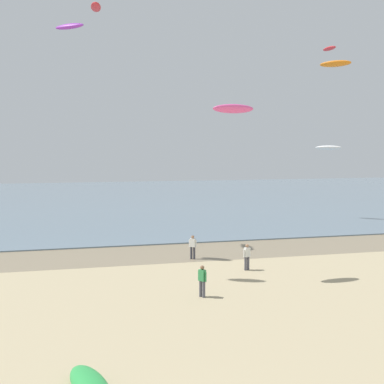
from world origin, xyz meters
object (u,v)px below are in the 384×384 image
person_by_waterline (247,256)px  kite_aloft_7 (335,64)px  kite_aloft_1 (329,49)px  kite_aloft_8 (96,7)px  kite_aloft_2 (328,148)px  person_nearest_camera (202,280)px  kite_aloft_6 (69,26)px  kite_aloft_9 (233,109)px  person_mid_beach (193,246)px

person_by_waterline → kite_aloft_7: (13.32, 13.03, 14.90)m
kite_aloft_1 → kite_aloft_8: size_ratio=0.97×
kite_aloft_1 → kite_aloft_2: size_ratio=0.82×
person_nearest_camera → kite_aloft_7: 29.00m
kite_aloft_6 → kite_aloft_9: (9.43, -7.93, -6.12)m
person_mid_beach → kite_aloft_1: size_ratio=0.74×
person_nearest_camera → kite_aloft_6: bearing=121.3°
person_nearest_camera → kite_aloft_9: kite_aloft_9 is taller
person_mid_beach → kite_aloft_7: kite_aloft_7 is taller
kite_aloft_2 → kite_aloft_8: kite_aloft_8 is taller
person_by_waterline → kite_aloft_2: kite_aloft_2 is taller
kite_aloft_7 → person_mid_beach: bearing=72.0°
person_nearest_camera → kite_aloft_1: kite_aloft_1 is taller
kite_aloft_1 → kite_aloft_9: 31.50m
person_mid_beach → kite_aloft_1: 32.84m
kite_aloft_2 → kite_aloft_9: bearing=86.6°
kite_aloft_8 → kite_aloft_6: bearing=155.9°
person_by_waterline → person_nearest_camera: bearing=-131.7°
kite_aloft_7 → kite_aloft_9: (-14.81, -14.53, -5.64)m
person_by_waterline → kite_aloft_9: bearing=-134.9°
kite_aloft_9 → kite_aloft_7: bearing=-140.6°
kite_aloft_7 → kite_aloft_9: 21.50m
person_by_waterline → kite_aloft_2: size_ratio=0.61×
kite_aloft_2 → person_mid_beach: bearing=76.1°
person_by_waterline → kite_aloft_7: 23.86m
kite_aloft_6 → kite_aloft_8: kite_aloft_8 is taller
kite_aloft_6 → kite_aloft_7: 25.13m
person_mid_beach → kite_aloft_2: kite_aloft_2 is taller
person_by_waterline → kite_aloft_6: (-10.92, 6.43, 15.38)m
person_nearest_camera → kite_aloft_8: 23.77m
person_by_waterline → kite_aloft_1: (17.55, 21.92, 18.28)m
kite_aloft_1 → kite_aloft_7: (-4.23, -8.89, -3.38)m
person_by_waterline → person_mid_beach: bearing=126.6°
person_mid_beach → kite_aloft_8: bearing=133.6°
kite_aloft_6 → kite_aloft_9: kite_aloft_6 is taller
person_mid_beach → kite_aloft_7: 23.82m
kite_aloft_6 → kite_aloft_2: bearing=-121.0°
person_mid_beach → kite_aloft_9: kite_aloft_9 is taller
person_nearest_camera → person_by_waterline: 6.25m
kite_aloft_2 → person_nearest_camera: bearing=86.7°
person_nearest_camera → kite_aloft_1: (21.71, 26.60, 18.28)m
kite_aloft_8 → person_mid_beach: bearing=-133.5°
person_nearest_camera → kite_aloft_9: size_ratio=0.67×
person_by_waterline → kite_aloft_1: kite_aloft_1 is taller
kite_aloft_1 → kite_aloft_7: kite_aloft_1 is taller
kite_aloft_2 → kite_aloft_8: 28.43m
kite_aloft_8 → kite_aloft_9: (7.49, -11.74, -8.62)m
person_nearest_camera → kite_aloft_6: 20.14m
kite_aloft_1 → kite_aloft_6: 32.55m
person_by_waterline → kite_aloft_8: 22.48m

